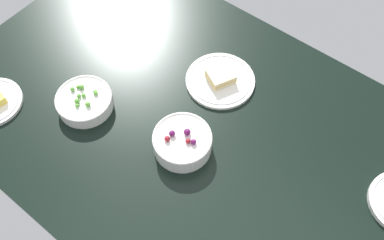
{
  "coord_description": "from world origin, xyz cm",
  "views": [
    {
      "loc": [
        -39.88,
        51.01,
        110.25
      ],
      "look_at": [
        0.0,
        0.0,
        6.0
      ],
      "focal_mm": 39.9,
      "sensor_mm": 36.0,
      "label": 1
    }
  ],
  "objects": [
    {
      "name": "dining_table",
      "position": [
        0.0,
        0.0,
        2.0
      ],
      "size": [
        151.64,
        95.19,
        4.0
      ],
      "primitive_type": "cube",
      "color": "black",
      "rests_on": "ground"
    },
    {
      "name": "plate_sandwich",
      "position": [
        2.57,
        -17.49,
        5.08
      ],
      "size": [
        21.46,
        21.46,
        4.29
      ],
      "color": "white",
      "rests_on": "dining_table"
    },
    {
      "name": "bowl_berries",
      "position": [
        -2.71,
        7.77,
        7.11
      ],
      "size": [
        16.5,
        16.5,
        7.31
      ],
      "color": "white",
      "rests_on": "dining_table"
    },
    {
      "name": "bowl_peas",
      "position": [
        28.93,
        14.56,
        6.38
      ],
      "size": [
        16.71,
        16.71,
        5.6
      ],
      "color": "white",
      "rests_on": "dining_table"
    }
  ]
}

